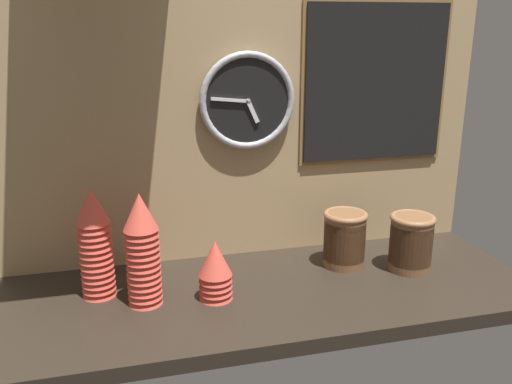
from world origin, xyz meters
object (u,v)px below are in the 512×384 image
at_px(bowl_stack_far_right, 411,241).
at_px(wall_clock, 247,101).
at_px(cup_stack_center_left, 142,250).
at_px(cup_stack_left, 95,243).
at_px(menu_board, 376,83).
at_px(bowl_stack_right, 345,238).
at_px(cup_stack_center, 215,270).

height_order(bowl_stack_far_right, wall_clock, wall_clock).
bearing_deg(cup_stack_center_left, cup_stack_left, 147.44).
xyz_separation_m(bowl_stack_far_right, menu_board, (-0.03, 0.23, 0.44)).
height_order(bowl_stack_right, wall_clock, wall_clock).
bearing_deg(menu_board, cup_stack_center, -154.35).
relative_size(bowl_stack_far_right, menu_board, 0.34).
xyz_separation_m(cup_stack_left, cup_stack_center, (0.30, -0.10, -0.07)).
bearing_deg(bowl_stack_right, cup_stack_center_left, -171.25).
xyz_separation_m(cup_stack_center_left, menu_board, (0.75, 0.25, 0.38)).
bearing_deg(cup_stack_left, cup_stack_center, -17.59).
height_order(cup_stack_left, bowl_stack_far_right, cup_stack_left).
xyz_separation_m(cup_stack_left, bowl_stack_right, (0.72, 0.02, -0.06)).
distance_m(cup_stack_left, wall_clock, 0.59).
relative_size(cup_stack_center, bowl_stack_far_right, 0.97).
xyz_separation_m(cup_stack_center, wall_clock, (0.15, 0.26, 0.41)).
height_order(cup_stack_center, bowl_stack_right, bowl_stack_right).
xyz_separation_m(bowl_stack_right, menu_board, (0.15, 0.16, 0.44)).
xyz_separation_m(cup_stack_left, menu_board, (0.87, 0.17, 0.38)).
relative_size(cup_stack_center, wall_clock, 0.58).
distance_m(cup_stack_center_left, bowl_stack_right, 0.61).
distance_m(cup_stack_center, bowl_stack_right, 0.43).
relative_size(cup_stack_center_left, menu_board, 0.61).
height_order(cup_stack_left, bowl_stack_right, cup_stack_left).
height_order(cup_stack_center_left, wall_clock, wall_clock).
bearing_deg(bowl_stack_far_right, wall_clock, 153.03).
bearing_deg(wall_clock, menu_board, 1.24).
height_order(cup_stack_center_left, bowl_stack_right, cup_stack_center_left).
bearing_deg(menu_board, bowl_stack_right, -133.22).
relative_size(wall_clock, menu_board, 0.57).
xyz_separation_m(cup_stack_center, menu_board, (0.56, 0.27, 0.45)).
xyz_separation_m(cup_stack_center_left, cup_stack_left, (-0.12, 0.08, 0.00)).
height_order(wall_clock, menu_board, menu_board).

